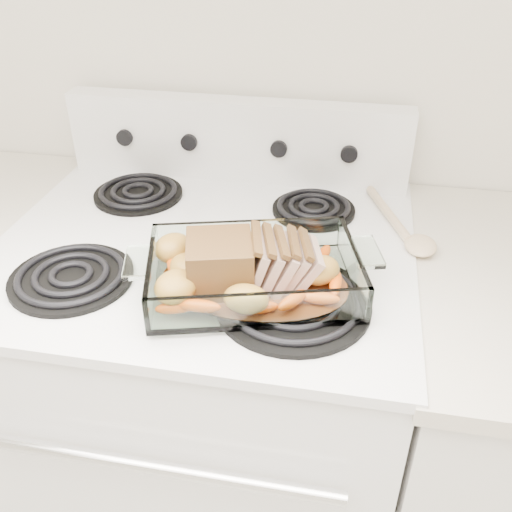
# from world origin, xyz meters

# --- Properties ---
(electric_range) EXTENTS (0.78, 0.70, 1.12)m
(electric_range) POSITION_xyz_m (0.00, 1.66, 0.48)
(electric_range) COLOR white
(electric_range) RESTS_ON ground
(baking_dish) EXTENTS (0.33, 0.22, 0.07)m
(baking_dish) POSITION_xyz_m (0.12, 1.52, 0.96)
(baking_dish) COLOR silver
(baking_dish) RESTS_ON electric_range
(pork_roast) EXTENTS (0.21, 0.10, 0.08)m
(pork_roast) POSITION_xyz_m (0.10, 1.52, 0.99)
(pork_roast) COLOR brown
(pork_roast) RESTS_ON baking_dish
(roast_vegetables) EXTENTS (0.40, 0.22, 0.05)m
(roast_vegetables) POSITION_xyz_m (0.12, 1.56, 0.97)
(roast_vegetables) COLOR #F14A0B
(roast_vegetables) RESTS_ON baking_dish
(wooden_spoon) EXTENTS (0.13, 0.26, 0.02)m
(wooden_spoon) POSITION_xyz_m (0.37, 1.75, 0.94)
(wooden_spoon) COLOR beige
(wooden_spoon) RESTS_ON electric_range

